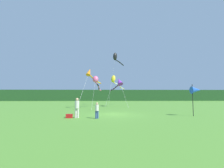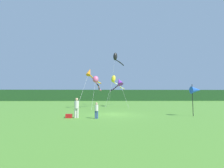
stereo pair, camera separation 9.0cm
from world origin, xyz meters
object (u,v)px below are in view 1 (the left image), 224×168
(kite_rainbow, at_px, (96,81))
(person_child, at_px, (97,110))
(kite_purple, at_px, (119,82))
(kite_yellow, at_px, (115,80))
(banner_flag_pole, at_px, (196,90))
(kite_orange, at_px, (91,74))
(kite_black, at_px, (116,57))
(person_adult, at_px, (77,107))
(cooler_box, at_px, (69,116))

(kite_rainbow, bearing_deg, person_child, -85.40)
(kite_purple, bearing_deg, kite_yellow, 106.14)
(banner_flag_pole, xyz_separation_m, kite_yellow, (-7.04, 15.22, 2.49))
(kite_purple, xyz_separation_m, kite_orange, (-4.73, -2.93, 1.08))
(person_child, xyz_separation_m, kite_purple, (2.93, 14.22, 3.59))
(kite_purple, bearing_deg, banner_flag_pole, -63.76)
(banner_flag_pole, height_order, kite_black, kite_black)
(kite_yellow, relative_size, kite_rainbow, 0.82)
(banner_flag_pole, bearing_deg, kite_yellow, 114.82)
(kite_black, bearing_deg, person_adult, -103.51)
(person_adult, relative_size, kite_black, 0.16)
(kite_yellow, xyz_separation_m, kite_rainbow, (-3.22, -4.67, -0.56))
(person_child, distance_m, cooler_box, 2.52)
(kite_orange, bearing_deg, kite_purple, 31.73)
(person_child, bearing_deg, kite_purple, 78.36)
(kite_orange, bearing_deg, kite_rainbow, 32.35)
(person_adult, height_order, banner_flag_pole, banner_flag_pole)
(kite_rainbow, bearing_deg, kite_yellow, 55.35)
(banner_flag_pole, height_order, kite_purple, kite_purple)
(kite_purple, bearing_deg, person_child, -101.64)
(person_adult, bearing_deg, kite_yellow, 75.93)
(person_adult, xyz_separation_m, kite_black, (4.34, 18.07, 9.05))
(kite_black, xyz_separation_m, kite_purple, (0.35, -4.28, -5.67))
(kite_black, xyz_separation_m, kite_rainbow, (-3.54, -6.67, -5.64))
(person_child, distance_m, kite_black, 20.85)
(cooler_box, xyz_separation_m, kite_black, (4.99, 18.06, 9.84))
(person_adult, bearing_deg, kite_black, 76.49)
(banner_flag_pole, distance_m, kite_purple, 14.56)
(cooler_box, height_order, banner_flag_pole, banner_flag_pole)
(kite_purple, distance_m, kite_orange, 5.67)
(person_adult, relative_size, cooler_box, 3.19)
(person_child, distance_m, kite_purple, 14.96)
(kite_orange, xyz_separation_m, kite_rainbow, (0.85, 0.54, -1.05))
(kite_purple, height_order, kite_rainbow, kite_purple)
(kite_purple, relative_size, kite_yellow, 1.07)
(person_adult, distance_m, kite_rainbow, 11.93)
(person_child, bearing_deg, kite_rainbow, 94.60)
(cooler_box, xyz_separation_m, kite_rainbow, (1.45, 11.39, 4.20))
(person_child, height_order, kite_purple, kite_purple)
(person_adult, distance_m, banner_flag_pole, 11.20)
(cooler_box, bearing_deg, person_child, -10.46)
(kite_purple, distance_m, kite_rainbow, 4.56)
(person_adult, height_order, kite_orange, kite_orange)
(person_child, relative_size, banner_flag_pole, 0.45)
(kite_black, distance_m, kite_yellow, 5.48)
(person_adult, height_order, kite_rainbow, kite_rainbow)
(person_adult, relative_size, kite_yellow, 0.26)
(person_child, height_order, kite_orange, kite_orange)
(person_child, height_order, banner_flag_pole, banner_flag_pole)
(kite_black, distance_m, kite_rainbow, 9.43)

